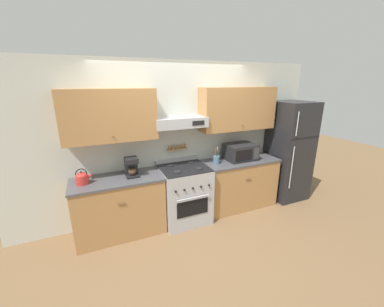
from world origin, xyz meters
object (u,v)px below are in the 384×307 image
(microwave, at_px, (240,152))
(utensil_crock, at_px, (216,159))
(refrigerator, at_px, (289,151))
(tea_kettle, at_px, (82,178))
(stove_range, at_px, (184,194))
(coffee_maker, at_px, (132,167))

(microwave, distance_m, utensil_crock, 0.50)
(utensil_crock, bearing_deg, refrigerator, -1.73)
(tea_kettle, relative_size, microwave, 0.42)
(stove_range, distance_m, utensil_crock, 0.79)
(stove_range, xyz_separation_m, microwave, (1.10, 0.06, 0.57))
(coffee_maker, relative_size, utensil_crock, 0.98)
(coffee_maker, xyz_separation_m, utensil_crock, (1.40, -0.02, -0.07))
(stove_range, distance_m, refrigerator, 2.23)
(microwave, bearing_deg, utensil_crock, -177.95)
(refrigerator, relative_size, utensil_crock, 6.52)
(refrigerator, distance_m, tea_kettle, 3.64)
(tea_kettle, bearing_deg, utensil_crock, 0.00)
(coffee_maker, bearing_deg, tea_kettle, -177.93)
(refrigerator, height_order, coffee_maker, refrigerator)
(stove_range, relative_size, tea_kettle, 4.45)
(tea_kettle, xyz_separation_m, coffee_maker, (0.67, 0.02, 0.05))
(tea_kettle, bearing_deg, microwave, 0.40)
(tea_kettle, xyz_separation_m, utensil_crock, (2.07, 0.00, -0.01))
(stove_range, xyz_separation_m, utensil_crock, (0.60, 0.04, 0.50))
(tea_kettle, relative_size, coffee_maker, 0.79)
(utensil_crock, bearing_deg, coffee_maker, 179.01)
(microwave, height_order, utensil_crock, utensil_crock)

